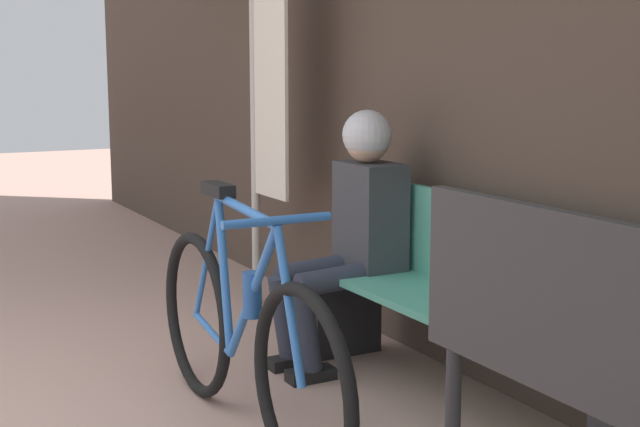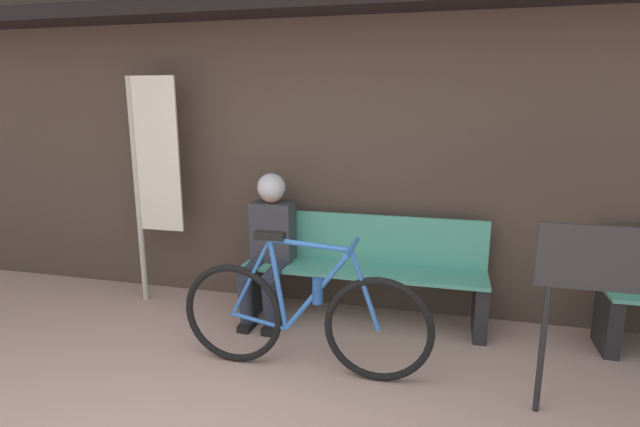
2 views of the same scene
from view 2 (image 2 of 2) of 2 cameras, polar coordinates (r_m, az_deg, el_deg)
storefront_wall at (r=4.28m, az=-0.65°, el=11.22°), size 12.00×0.56×3.20m
park_bench_near at (r=4.10m, az=4.95°, el=-6.60°), size 1.94×0.42×0.87m
bicycle at (r=3.36m, az=-1.94°, el=-11.75°), size 1.71×0.40×0.95m
person_seated at (r=4.10m, az=-5.80°, el=-2.56°), size 0.34×0.59×1.21m
banner_pole at (r=4.53m, az=-18.75°, el=4.99°), size 0.45×0.05×1.98m
signboard at (r=3.12m, az=30.68°, el=-6.40°), size 0.81×0.04×1.14m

